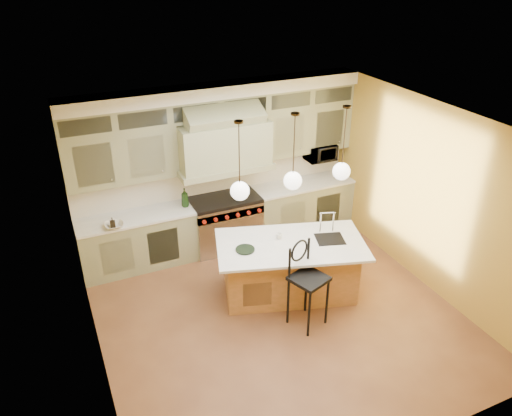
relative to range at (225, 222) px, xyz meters
name	(u,v)px	position (x,y,z in m)	size (l,w,h in m)	color
floor	(279,315)	(0.00, -2.14, -0.49)	(5.00, 5.00, 0.00)	brown
ceiling	(284,127)	(0.00, -2.14, 2.41)	(5.00, 5.00, 0.00)	white
wall_back	(216,164)	(0.00, 0.36, 0.96)	(5.00, 5.00, 0.00)	#AE8930
wall_front	(401,354)	(0.00, -4.64, 0.96)	(5.00, 5.00, 0.00)	#AE8930
wall_left	(88,275)	(-2.50, -2.14, 0.96)	(5.00, 5.00, 0.00)	#AE8930
wall_right	(428,196)	(2.50, -2.14, 0.96)	(5.00, 5.00, 0.00)	#AE8930
back_cabinetry	(222,171)	(0.00, 0.09, 0.94)	(5.00, 0.77, 2.90)	gray
range	(225,222)	(0.00, 0.00, 0.00)	(1.20, 0.74, 0.96)	silver
kitchen_island	(290,267)	(0.40, -1.70, -0.01)	(2.44, 1.77, 1.35)	olive
counter_stool	(307,279)	(0.29, -2.41, 0.27)	(0.58, 0.58, 1.30)	black
microwave	(320,152)	(1.95, 0.11, 0.96)	(0.54, 0.37, 0.30)	black
oil_bottle_a	(185,198)	(-0.70, 0.01, 0.62)	(0.13, 0.13, 0.33)	black
oil_bottle_b	(113,223)	(-1.94, -0.22, 0.54)	(0.08, 0.08, 0.17)	black
fruit_bowl	(114,225)	(-1.92, -0.22, 0.49)	(0.29, 0.29, 0.07)	silver
cup	(279,236)	(0.28, -1.54, 0.48)	(0.09, 0.09, 0.09)	white
pendant_left	(240,189)	(-0.40, -1.69, 1.46)	(0.26, 0.26, 1.11)	#2D2319
pendant_center	(293,179)	(0.40, -1.69, 1.46)	(0.26, 0.26, 1.11)	#2D2319
pendant_right	(342,169)	(1.20, -1.69, 1.46)	(0.26, 0.26, 1.11)	#2D2319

